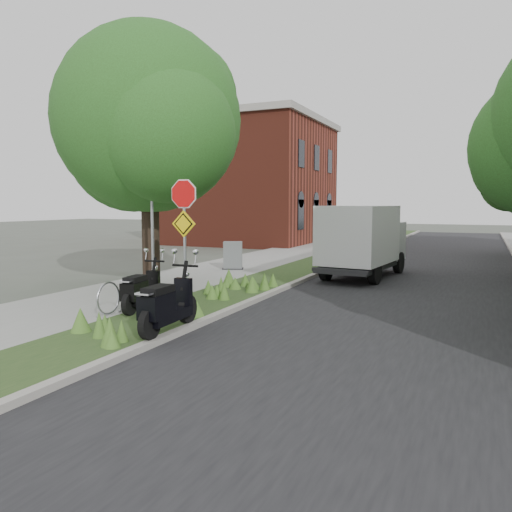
{
  "coord_description": "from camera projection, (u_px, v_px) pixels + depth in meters",
  "views": [
    {
      "loc": [
        4.99,
        -9.38,
        2.63
      ],
      "look_at": [
        -0.3,
        2.23,
        1.3
      ],
      "focal_mm": 35.0,
      "sensor_mm": 36.0,
      "label": 1
    }
  ],
  "objects": [
    {
      "name": "ground",
      "position": [
        226.0,
        326.0,
        10.82
      ],
      "size": [
        120.0,
        120.0,
        0.0
      ],
      "primitive_type": "plane",
      "color": "#4C5147",
      "rests_on": "ground"
    },
    {
      "name": "sidewalk_near",
      "position": [
        247.0,
        264.0,
        21.62
      ],
      "size": [
        3.5,
        60.0,
        0.12
      ],
      "primitive_type": "cube",
      "color": "gray",
      "rests_on": "ground"
    },
    {
      "name": "verge",
      "position": [
        308.0,
        267.0,
        20.49
      ],
      "size": [
        2.0,
        60.0,
        0.12
      ],
      "primitive_type": "cube",
      "color": "#25401B",
      "rests_on": "ground"
    },
    {
      "name": "kerb_near",
      "position": [
        331.0,
        268.0,
        20.07
      ],
      "size": [
        0.2,
        60.0,
        0.13
      ],
      "primitive_type": "cube",
      "color": "#9E9991",
      "rests_on": "ground"
    },
    {
      "name": "road",
      "position": [
        422.0,
        275.0,
        18.64
      ],
      "size": [
        7.0,
        60.0,
        0.01
      ],
      "primitive_type": "cube",
      "color": "black",
      "rests_on": "ground"
    },
    {
      "name": "street_tree_main",
      "position": [
        147.0,
        130.0,
        14.6
      ],
      "size": [
        6.21,
        5.54,
        7.66
      ],
      "color": "black",
      "rests_on": "ground"
    },
    {
      "name": "bare_post",
      "position": [
        152.0,
        223.0,
        13.55
      ],
      "size": [
        0.08,
        0.08,
        4.0
      ],
      "color": "#A5A8AD",
      "rests_on": "ground"
    },
    {
      "name": "bike_hoop",
      "position": [
        108.0,
        298.0,
        11.34
      ],
      "size": [
        0.06,
        0.78,
        0.77
      ],
      "color": "#A5A8AD",
      "rests_on": "ground"
    },
    {
      "name": "sign_assembly",
      "position": [
        184.0,
        217.0,
        11.69
      ],
      "size": [
        0.94,
        0.08,
        3.22
      ],
      "color": "#A5A8AD",
      "rests_on": "ground"
    },
    {
      "name": "brick_building",
      "position": [
        253.0,
        181.0,
        34.21
      ],
      "size": [
        9.4,
        10.4,
        8.3
      ],
      "color": "maroon",
      "rests_on": "ground"
    },
    {
      "name": "scooter_near",
      "position": [
        139.0,
        294.0,
        11.67
      ],
      "size": [
        0.53,
        1.8,
        0.86
      ],
      "color": "black",
      "rests_on": "ground"
    },
    {
      "name": "scooter_far",
      "position": [
        164.0,
        310.0,
        9.68
      ],
      "size": [
        0.47,
        2.01,
        0.96
      ],
      "color": "black",
      "rests_on": "ground"
    },
    {
      "name": "box_truck",
      "position": [
        363.0,
        238.0,
        17.78
      ],
      "size": [
        2.36,
        5.01,
        2.19
      ],
      "color": "#262628",
      "rests_on": "ground"
    },
    {
      "name": "utility_cabinet",
      "position": [
        233.0,
        256.0,
        19.3
      ],
      "size": [
        0.95,
        0.81,
        1.07
      ],
      "color": "#262628",
      "rests_on": "ground"
    }
  ]
}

